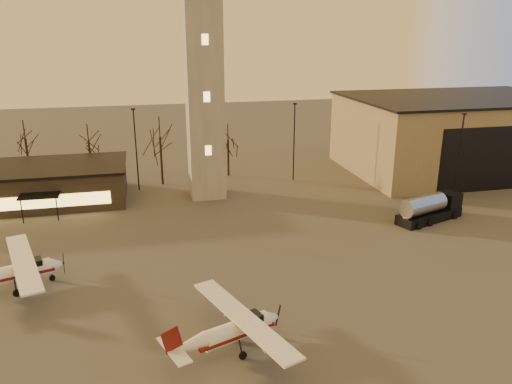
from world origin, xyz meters
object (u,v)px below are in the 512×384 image
cessna_front (238,333)px  fuel_truck (429,210)px  cessna_rear (20,275)px  hangar (458,133)px  control_tower (203,55)px  terminal (12,186)px

cessna_front → fuel_truck: cessna_front is taller
cessna_rear → fuel_truck: size_ratio=1.41×
hangar → fuel_truck: hangar is taller
control_tower → terminal: control_tower is taller
control_tower → hangar: control_tower is taller
cessna_front → cessna_rear: bearing=122.9°
hangar → terminal: 58.11m
cessna_rear → hangar: bearing=6.8°
control_tower → hangar: 37.90m
terminal → cessna_front: (19.76, -32.46, -1.14)m
hangar → fuel_truck: bearing=-129.9°
terminal → control_tower: bearing=-5.1°
hangar → cessna_rear: size_ratio=2.70×
terminal → hangar: bearing=2.0°
control_tower → cessna_rear: (-17.08, -19.23, -15.25)m
cessna_rear → terminal: bearing=86.2°
terminal → cessna_front: terminal is taller
cessna_front → cessna_rear: (-14.85, 11.25, 0.07)m
hangar → cessna_front: (-38.23, -34.46, -4.14)m
terminal → fuel_truck: (43.36, -15.49, -1.02)m
control_tower → fuel_truck: (21.36, -13.50, -15.19)m
hangar → cessna_front: hangar is taller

